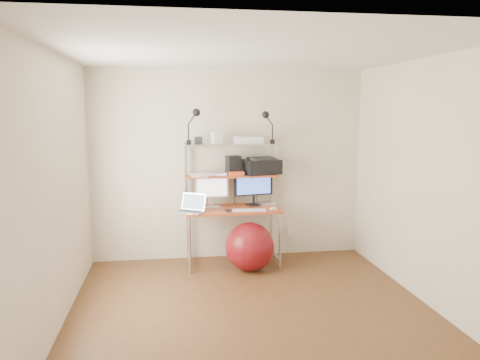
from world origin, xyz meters
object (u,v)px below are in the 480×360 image
at_px(monitor_black, 254,185).
at_px(laptop, 192,208).
at_px(monitor_silver, 212,188).
at_px(printer, 261,166).
at_px(exercise_ball, 250,247).

xyz_separation_m(monitor_black, laptop, (-0.82, -0.28, -0.21)).
distance_m(monitor_black, laptop, 0.89).
height_order(monitor_silver, laptop, monitor_silver).
distance_m(monitor_silver, printer, 0.70).
bearing_deg(printer, exercise_ball, -132.70).
relative_size(monitor_black, laptop, 1.30).
bearing_deg(printer, laptop, -177.49).
bearing_deg(printer, monitor_silver, 169.90).
xyz_separation_m(monitor_silver, printer, (0.65, 0.04, 0.26)).
xyz_separation_m(monitor_silver, laptop, (-0.27, -0.23, -0.21)).
bearing_deg(monitor_silver, exercise_ball, -47.76).
relative_size(printer, exercise_ball, 0.86).
bearing_deg(laptop, monitor_silver, 71.61).
bearing_deg(exercise_ball, printer, 61.35).
height_order(monitor_silver, monitor_black, monitor_black).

